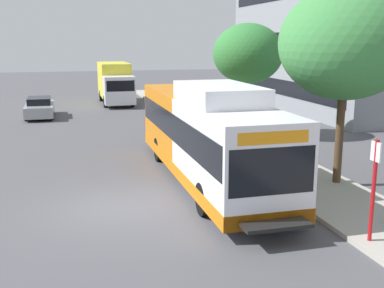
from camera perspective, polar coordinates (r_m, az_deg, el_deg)
name	(u,v)px	position (r m, az deg, el deg)	size (l,w,h in m)	color
ground_plane	(97,151)	(22.83, -11.25, -0.86)	(120.00, 120.00, 0.00)	#4C4C51
sidewalk_curb	(253,150)	(22.45, 7.23, -0.76)	(3.00, 56.00, 0.14)	#A8A399
transit_bus	(207,135)	(17.50, 1.76, 1.10)	(2.58, 12.25, 3.65)	white
bus_stop_sign_pole	(374,183)	(12.64, 20.79, -4.35)	(0.10, 0.36, 2.60)	red
street_tree_near_stop	(346,43)	(17.20, 17.77, 11.31)	(4.48, 4.48, 6.75)	#4C3823
street_tree_mid_block	(248,54)	(25.56, 6.66, 10.59)	(3.66, 3.66, 5.81)	#4C3823
parked_car_far_lane	(40,107)	(33.84, -17.65, 4.17)	(1.80, 4.50, 1.33)	#93999E
box_truck_background	(115,82)	(39.74, -9.10, 7.28)	(2.32, 7.01, 3.25)	silver
lattice_comm_tower	(298,5)	(58.29, 12.45, 15.83)	(1.10, 1.10, 27.21)	#B7B7BC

